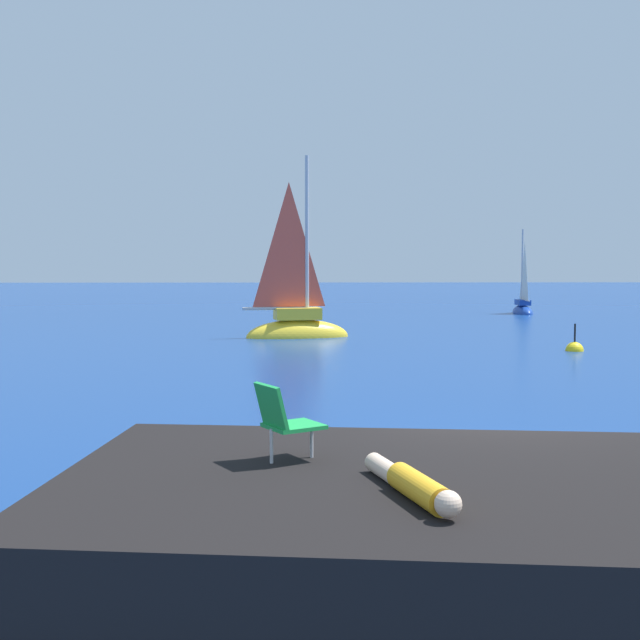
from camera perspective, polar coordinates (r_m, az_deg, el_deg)
ground_plane at (r=11.97m, az=10.37°, el=-10.20°), size 160.00×160.00×0.00m
shore_ledge at (r=8.39m, az=10.24°, el=-13.32°), size 8.29×5.28×0.92m
sailboat_near at (r=31.06m, az=-1.54°, el=-0.44°), size 3.94×2.00×7.17m
sailboat_far at (r=44.79m, az=13.31°, el=0.75°), size 0.85×2.54×4.69m
person_sunbather at (r=7.51m, az=6.22°, el=-10.84°), size 0.65×1.72×0.25m
beach_chair at (r=8.67m, az=-2.41°, el=-6.53°), size 0.76×0.72×0.80m
marker_buoy at (r=27.87m, az=16.54°, el=-1.96°), size 0.56×0.56×1.13m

